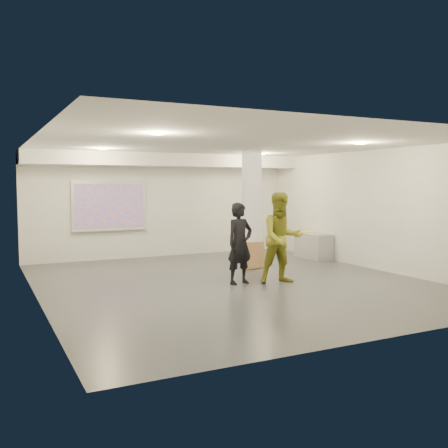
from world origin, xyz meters
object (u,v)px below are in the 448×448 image
column (252,209)px  projection_screen (109,206)px  credenza (313,246)px  woman (240,243)px  man (282,238)px

column → projection_screen: 4.08m
column → projection_screen: size_ratio=1.43×
credenza → woman: size_ratio=0.71×
credenza → woman: bearing=-145.9°
woman → man: man is taller
projection_screen → man: bearing=-63.1°
column → man: size_ratio=1.53×
projection_screen → woman: (1.67, -4.67, -0.65)m
projection_screen → column: bearing=-40.6°
woman → man: 0.92m
credenza → man: bearing=-135.1°
man → projection_screen: bearing=128.0°
column → woman: size_ratio=1.72×
column → credenza: size_ratio=2.41×
column → credenza: bearing=7.6°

